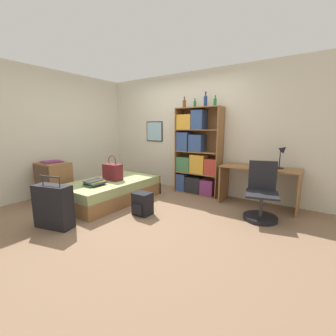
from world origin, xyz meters
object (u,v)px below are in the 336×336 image
object	(u,v)px
dresser	(54,181)
backpack	(142,204)
magazine_pile_on_dresser	(52,162)
handbag	(113,172)
bottle_brown	(195,104)
book_stack_on_bed	(95,183)
desk_lamp	(283,153)
bottle_blue	(215,102)
bed	(112,190)
desk	(259,178)
bottle_green	(184,104)
bookcase	(195,156)
desk_chair	(261,202)
suitcase	(53,206)
bottle_clear	(206,101)

from	to	relation	value
dresser	backpack	distance (m)	1.98
magazine_pile_on_dresser	backpack	world-z (taller)	magazine_pile_on_dresser
handbag	bottle_brown	size ratio (longest dim) A/B	2.61
book_stack_on_bed	desk_lamp	bearing A→B (deg)	32.94
bottle_brown	bottle_blue	bearing A→B (deg)	-8.47
bottle_brown	desk_lamp	world-z (taller)	bottle_brown
bed	desk	distance (m)	2.77
bed	dresser	world-z (taller)	dresser
bottle_green	backpack	size ratio (longest dim) A/B	0.60
bookcase	bottle_green	size ratio (longest dim) A/B	8.16
magazine_pile_on_dresser	desk	world-z (taller)	magazine_pile_on_dresser
desk_chair	bottle_green	bearing A→B (deg)	160.72
suitcase	bottle_clear	xyz separation A→B (m)	(1.06, 2.68, 1.63)
bookcase	desk_lamp	size ratio (longest dim) A/B	4.36
desk	desk_chair	size ratio (longest dim) A/B	1.48
dresser	bottle_clear	world-z (taller)	bottle_clear
handbag	magazine_pile_on_dresser	bearing A→B (deg)	-145.39
bookcase	bottle_blue	bearing A→B (deg)	-3.57
bottle_brown	desk_chair	xyz separation A→B (m)	(1.57, -0.70, -1.62)
bottle_green	book_stack_on_bed	bearing A→B (deg)	-114.10
dresser	bottle_clear	bearing A→B (deg)	41.60
handbag	dresser	distance (m)	1.18
dresser	bed	bearing A→B (deg)	33.17
desk_chair	handbag	bearing A→B (deg)	-165.34
magazine_pile_on_dresser	bottle_blue	distance (m)	3.36
bottle_blue	bottle_green	bearing A→B (deg)	-179.66
book_stack_on_bed	bottle_green	size ratio (longest dim) A/B	1.65
suitcase	dresser	xyz separation A→B (m)	(-1.20, 0.68, 0.06)
bed	desk_lamp	xyz separation A→B (m)	(2.78, 1.33, 0.80)
book_stack_on_bed	dresser	distance (m)	1.02
handbag	desk	distance (m)	2.73
bottle_green	bottle_clear	xyz separation A→B (m)	(0.46, 0.05, 0.03)
dresser	bottle_green	xyz separation A→B (m)	(1.80, 1.96, 1.54)
suitcase	bottle_clear	world-z (taller)	bottle_clear
bed	bottle_green	bearing A→B (deg)	57.80
handbag	bookcase	xyz separation A→B (m)	(1.10, 1.34, 0.24)
handbag	desk_lamp	xyz separation A→B (m)	(2.77, 1.31, 0.43)
bottle_green	bottle_clear	bearing A→B (deg)	5.95
bottle_brown	desk	xyz separation A→B (m)	(1.39, -0.13, -1.38)
book_stack_on_bed	bottle_brown	distance (m)	2.55
bed	desk_chair	world-z (taller)	desk_chair
bottle_brown	desk_lamp	bearing A→B (deg)	-2.42
book_stack_on_bed	desk	world-z (taller)	desk
magazine_pile_on_dresser	bottle_blue	xyz separation A→B (m)	(2.48, 1.97, 1.13)
suitcase	bookcase	distance (m)	2.85
book_stack_on_bed	suitcase	size ratio (longest dim) A/B	0.49
book_stack_on_bed	dresser	xyz separation A→B (m)	(-1.00, -0.19, -0.07)
bottle_brown	desk_chair	world-z (taller)	bottle_brown
dresser	bottle_brown	xyz separation A→B (m)	(2.00, 2.03, 1.52)
bookcase	bottle_green	distance (m)	1.13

